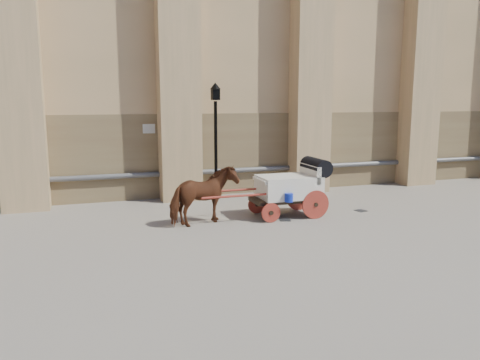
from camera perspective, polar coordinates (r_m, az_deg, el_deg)
name	(u,v)px	position (r m, az deg, el deg)	size (l,w,h in m)	color
ground	(240,221)	(13.61, 0.00, -5.08)	(90.00, 90.00, 0.00)	slate
horse	(204,196)	(13.13, -4.46, -1.97)	(0.88, 1.94, 1.64)	brown
carriage	(293,185)	(14.22, 6.45, -0.64)	(3.97, 1.41, 1.73)	black
street_lamp	(216,137)	(16.55, -2.97, 5.21)	(0.38, 0.38, 4.08)	black
drain_grate_near	(285,220)	(13.82, 5.47, -4.86)	(0.32, 0.32, 0.01)	black
drain_grate_far	(361,211)	(15.37, 14.52, -3.64)	(0.32, 0.32, 0.01)	black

